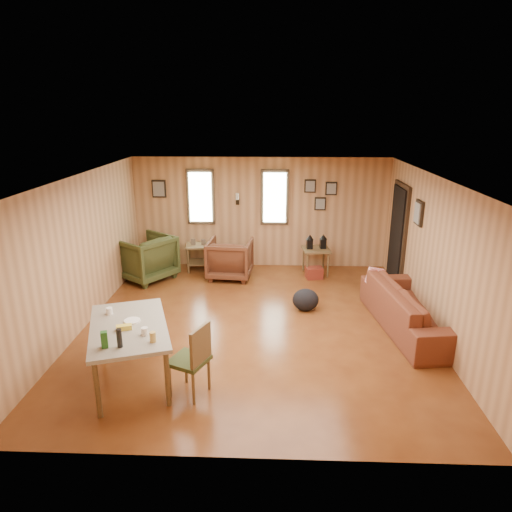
{
  "coord_description": "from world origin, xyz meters",
  "views": [
    {
      "loc": [
        0.28,
        -6.74,
        3.36
      ],
      "look_at": [
        0.0,
        0.4,
        1.05
      ],
      "focal_mm": 32.0,
      "sensor_mm": 36.0,
      "label": 1
    }
  ],
  "objects": [
    {
      "name": "room",
      "position": [
        0.17,
        0.27,
        1.21
      ],
      "size": [
        5.54,
        6.04,
        2.44
      ],
      "color": "brown",
      "rests_on": "ground"
    },
    {
      "name": "sofa",
      "position": [
        2.5,
        -0.03,
        0.47
      ],
      "size": [
        1.0,
        2.46,
        0.93
      ],
      "primitive_type": "imported",
      "rotation": [
        0.0,
        0.0,
        1.7
      ],
      "color": "brown",
      "rests_on": "ground"
    },
    {
      "name": "recliner_brown",
      "position": [
        -0.61,
        2.19,
        0.45
      ],
      "size": [
        0.95,
        0.9,
        0.9
      ],
      "primitive_type": "imported",
      "rotation": [
        0.0,
        0.0,
        3.05
      ],
      "color": "#532B19",
      "rests_on": "ground"
    },
    {
      "name": "recliner_green",
      "position": [
        -2.33,
        2.03,
        0.5
      ],
      "size": [
        1.32,
        1.33,
        1.01
      ],
      "primitive_type": "imported",
      "rotation": [
        0.0,
        0.0,
        -2.2
      ],
      "color": "#373F1C",
      "rests_on": "ground"
    },
    {
      "name": "end_table",
      "position": [
        -1.32,
        2.62,
        0.39
      ],
      "size": [
        0.6,
        0.56,
        0.7
      ],
      "rotation": [
        0.0,
        0.0,
        0.11
      ],
      "color": "brown",
      "rests_on": "ground"
    },
    {
      "name": "side_table",
      "position": [
        1.18,
        2.46,
        0.6
      ],
      "size": [
        0.61,
        0.61,
        0.88
      ],
      "rotation": [
        0.0,
        0.0,
        0.12
      ],
      "color": "brown",
      "rests_on": "ground"
    },
    {
      "name": "cooler",
      "position": [
        1.14,
        2.19,
        0.12
      ],
      "size": [
        0.37,
        0.3,
        0.24
      ],
      "rotation": [
        0.0,
        0.0,
        0.2
      ],
      "color": "maroon",
      "rests_on": "ground"
    },
    {
      "name": "backpack",
      "position": [
        0.86,
        0.59,
        0.2
      ],
      "size": [
        0.48,
        0.38,
        0.4
      ],
      "rotation": [
        0.0,
        0.0,
        0.08
      ],
      "color": "black",
      "rests_on": "ground"
    },
    {
      "name": "sofa_pillows",
      "position": [
        2.22,
        0.11,
        0.5
      ],
      "size": [
        0.63,
        1.63,
        0.33
      ],
      "rotation": [
        0.0,
        0.0,
        0.17
      ],
      "color": "brown",
      "rests_on": "sofa"
    },
    {
      "name": "dining_table",
      "position": [
        -1.51,
        -1.68,
        0.71
      ],
      "size": [
        1.37,
        1.75,
        1.01
      ],
      "rotation": [
        0.0,
        0.0,
        0.33
      ],
      "color": "gray",
      "rests_on": "ground"
    },
    {
      "name": "dining_chair",
      "position": [
        -0.66,
        -1.94,
        0.53
      ],
      "size": [
        0.56,
        0.56,
        0.94
      ],
      "rotation": [
        0.0,
        0.0,
        -0.42
      ],
      "color": "#373F1C",
      "rests_on": "ground"
    }
  ]
}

